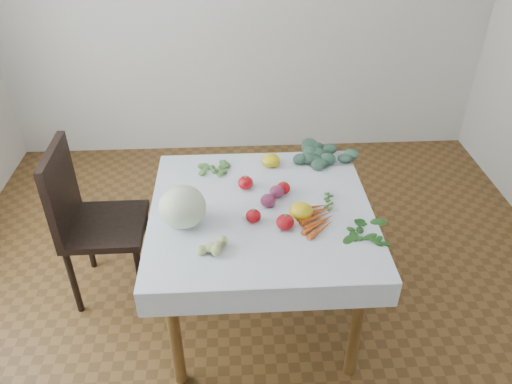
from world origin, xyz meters
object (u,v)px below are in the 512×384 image
heirloom_back (271,160)px  carrot_bunch (317,218)px  cabbage (182,207)px  chair (87,215)px  table (261,224)px

heirloom_back → carrot_bunch: bearing=-70.3°
carrot_bunch → cabbage: bearing=179.5°
chair → cabbage: chair is taller
table → carrot_bunch: 0.31m
cabbage → heirloom_back: cabbage is taller
table → chair: bearing=165.1°
heirloom_back → carrot_bunch: 0.56m
table → carrot_bunch: carrot_bunch is taller
cabbage → heirloom_back: (0.47, 0.52, -0.06)m
cabbage → heirloom_back: size_ratio=2.13×
table → heirloom_back: 0.44m
carrot_bunch → table: bearing=158.0°
table → heirloom_back: bearing=78.6°
table → chair: (-0.97, 0.26, -0.09)m
table → chair: 1.01m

